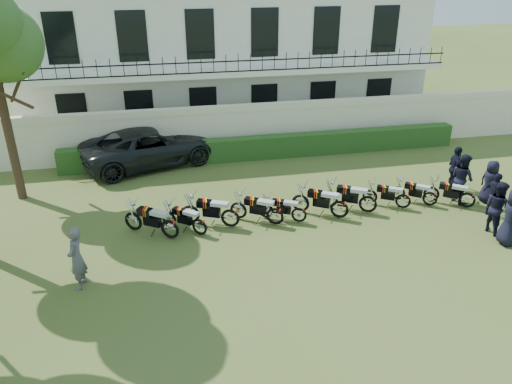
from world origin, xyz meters
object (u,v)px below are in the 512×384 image
(motorcycle_3, at_px, (275,212))
(motorcycle_9, at_px, (468,196))
(officer_0, at_px, (511,217))
(officer_2, at_px, (495,195))
(inspector, at_px, (76,258))
(motorcycle_5, at_px, (340,205))
(motorcycle_6, at_px, (368,200))
(motorcycle_1, at_px, (199,223))
(officer_3, at_px, (490,182))
(motorcycle_7, at_px, (404,198))
(officer_4, at_px, (462,178))
(suv, at_px, (151,146))
(motorcycle_4, at_px, (299,211))
(motorcycle_8, at_px, (430,195))
(motorcycle_2, at_px, (230,214))
(officer_1, at_px, (498,207))
(officer_5, at_px, (455,169))
(motorcycle_0, at_px, (170,225))

(motorcycle_3, relative_size, motorcycle_9, 1.13)
(officer_0, bearing_deg, officer_2, -8.44)
(inspector, bearing_deg, motorcycle_3, 123.03)
(motorcycle_5, bearing_deg, motorcycle_6, -48.71)
(motorcycle_1, relative_size, motorcycle_3, 0.84)
(officer_3, bearing_deg, motorcycle_9, 90.96)
(motorcycle_1, distance_m, officer_3, 10.71)
(motorcycle_7, distance_m, officer_2, 3.04)
(motorcycle_3, height_order, officer_4, officer_4)
(suv, distance_m, inspector, 9.04)
(motorcycle_4, xyz_separation_m, officer_0, (6.06, -2.68, 0.51))
(motorcycle_7, xyz_separation_m, officer_2, (2.79, -1.14, 0.37))
(motorcycle_3, relative_size, suv, 0.29)
(motorcycle_1, xyz_separation_m, motorcycle_6, (6.00, 0.35, 0.06))
(motorcycle_5, height_order, motorcycle_8, motorcycle_5)
(motorcycle_9, bearing_deg, motorcycle_2, 124.63)
(officer_0, xyz_separation_m, officer_1, (0.08, 0.77, -0.04))
(officer_2, relative_size, officer_4, 0.86)
(motorcycle_7, relative_size, officer_5, 0.86)
(motorcycle_9, xyz_separation_m, officer_2, (0.50, -0.72, 0.34))
(officer_0, distance_m, officer_4, 3.08)
(motorcycle_6, relative_size, officer_1, 1.01)
(motorcycle_7, height_order, motorcycle_8, motorcycle_7)
(motorcycle_5, bearing_deg, motorcycle_1, 124.42)
(motorcycle_0, height_order, motorcycle_2, motorcycle_0)
(motorcycle_4, relative_size, officer_3, 0.95)
(motorcycle_1, distance_m, motorcycle_4, 3.42)
(motorcycle_1, relative_size, officer_5, 0.81)
(officer_2, bearing_deg, motorcycle_3, 71.28)
(officer_1, bearing_deg, motorcycle_6, 52.35)
(officer_1, relative_size, officer_3, 1.10)
(motorcycle_1, bearing_deg, motorcycle_5, -48.97)
(officer_2, bearing_deg, motorcycle_0, 74.40)
(suv, bearing_deg, motorcycle_9, -139.20)
(motorcycle_2, relative_size, suv, 0.32)
(motorcycle_3, xyz_separation_m, suv, (-3.96, 6.49, 0.33))
(motorcycle_5, distance_m, suv, 9.02)
(motorcycle_2, relative_size, officer_5, 1.07)
(officer_0, bearing_deg, motorcycle_0, 89.94)
(motorcycle_0, height_order, suv, suv)
(motorcycle_8, height_order, officer_5, officer_5)
(motorcycle_8, height_order, officer_2, officer_2)
(motorcycle_5, relative_size, motorcycle_6, 0.98)
(motorcycle_1, xyz_separation_m, officer_1, (9.55, -1.73, 0.45))
(motorcycle_0, xyz_separation_m, motorcycle_4, (4.37, 0.21, -0.09))
(officer_3, relative_size, officer_4, 0.88)
(motorcycle_4, bearing_deg, suv, 63.83)
(motorcycle_6, xyz_separation_m, motorcycle_7, (1.38, 0.06, -0.07))
(motorcycle_7, bearing_deg, motorcycle_6, 123.38)
(inspector, bearing_deg, motorcycle_5, 117.71)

